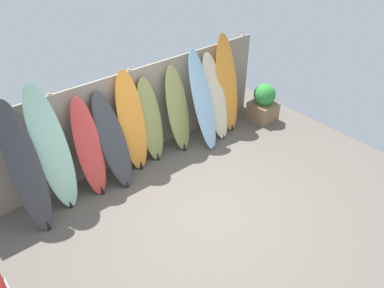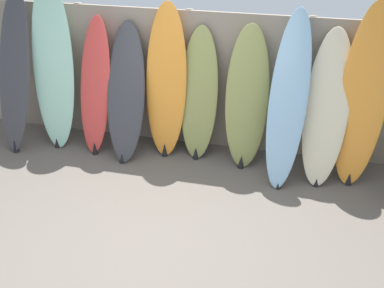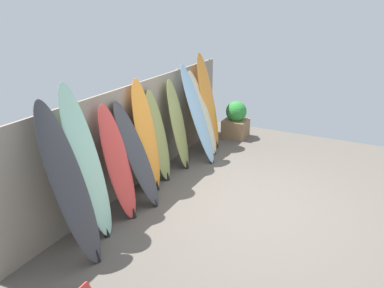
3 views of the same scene
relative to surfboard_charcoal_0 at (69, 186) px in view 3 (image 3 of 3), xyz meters
name	(u,v)px [view 3 (image 3 of 3)]	position (x,y,z in m)	size (l,w,h in m)	color
ground	(246,205)	(2.19, -1.52, -1.00)	(7.68, 7.68, 0.00)	#5B544C
fence_back	(140,133)	(2.19, 0.49, -0.10)	(6.08, 0.11, 1.80)	gray
surfboard_charcoal_0	(69,186)	(0.00, 0.00, 0.00)	(0.52, 0.80, 2.03)	#38383D
surfboard_seafoam_1	(87,164)	(0.48, 0.15, 0.06)	(0.60, 0.61, 2.15)	#9ED6BC
surfboard_red_2	(118,164)	(1.05, 0.10, -0.15)	(0.50, 0.60, 1.73)	#D13D38
surfboard_charcoal_3	(137,155)	(1.48, 0.06, -0.17)	(0.54, 0.77, 1.68)	#38383D
surfboard_orange_4	(147,137)	(1.97, 0.20, -0.05)	(0.52, 0.43, 1.93)	orange
surfboard_olive_5	(159,137)	(2.38, 0.23, -0.19)	(0.48, 0.42, 1.66)	olive
surfboard_olive_6	(178,126)	(2.98, 0.16, -0.14)	(0.56, 0.49, 1.74)	olive
surfboard_skyblue_7	(198,115)	(3.46, -0.02, -0.04)	(0.47, 0.80, 1.95)	#8CB7D6
surfboard_cream_8	(203,114)	(3.90, 0.08, -0.14)	(0.51, 0.70, 1.75)	beige
surfboard_orange_9	(208,102)	(4.27, 0.13, 0.01)	(0.55, 0.56, 2.06)	orange
planter_box	(236,120)	(5.13, -0.21, -0.59)	(0.53, 0.55, 0.88)	#846647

